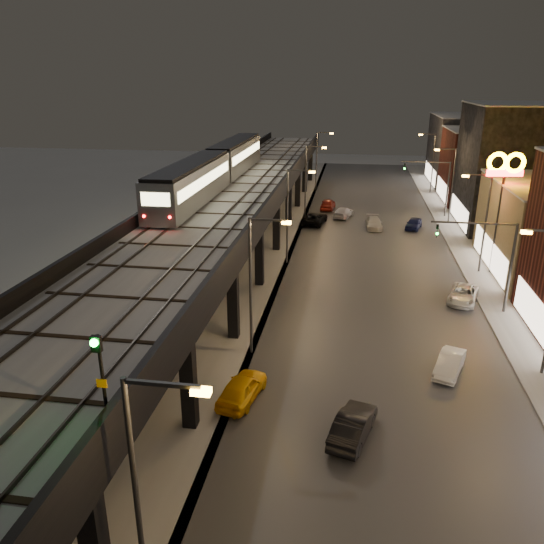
{
  "coord_description": "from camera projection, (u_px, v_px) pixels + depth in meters",
  "views": [
    {
      "loc": [
        5.29,
        -16.87,
        16.72
      ],
      "look_at": [
        0.37,
        14.75,
        5.0
      ],
      "focal_mm": 35.0,
      "sensor_mm": 36.0,
      "label": 1
    }
  ],
  "objects": [
    {
      "name": "elevated_viaduct",
      "position": [
        234.0,
        202.0,
        50.65
      ],
      "size": [
        9.0,
        100.0,
        6.3
      ],
      "color": "black",
      "rests_on": "ground"
    },
    {
      "name": "streetlight_left_4",
      "position": [
        318.0,
        157.0,
        82.59
      ],
      "size": [
        2.57,
        0.28,
        9.0
      ],
      "color": "#38383A",
      "rests_on": "ground"
    },
    {
      "name": "streetlight_left_1",
      "position": [
        255.0,
        277.0,
        32.49
      ],
      "size": [
        2.57,
        0.28,
        9.0
      ],
      "color": "#38383A",
      "rests_on": "ground"
    },
    {
      "name": "streetlight_right_4",
      "position": [
        432.0,
        159.0,
        80.12
      ],
      "size": [
        2.56,
        0.28,
        9.0
      ],
      "color": "#38383A",
      "rests_on": "ground"
    },
    {
      "name": "sidewalk_right",
      "position": [
        475.0,
        258.0,
        52.1
      ],
      "size": [
        4.0,
        120.0,
        0.14
      ],
      "primitive_type": "cube",
      "color": "#9FA1A8",
      "rests_on": "ground"
    },
    {
      "name": "viaduct_parapet_streetside",
      "position": [
        279.0,
        190.0,
        49.74
      ],
      "size": [
        0.3,
        100.0,
        1.1
      ],
      "primitive_type": "cube",
      "color": "black",
      "rests_on": "elevated_viaduct"
    },
    {
      "name": "traffic_light_rig_a",
      "position": [
        496.0,
        256.0,
        38.75
      ],
      "size": [
        6.1,
        0.34,
        7.0
      ],
      "color": "#38383A",
      "rests_on": "ground"
    },
    {
      "name": "car_mid_silver",
      "position": [
        315.0,
        219.0,
        64.21
      ],
      "size": [
        3.14,
        5.4,
        1.41
      ],
      "primitive_type": "imported",
      "rotation": [
        0.0,
        0.0,
        2.98
      ],
      "color": "black",
      "rests_on": "ground"
    },
    {
      "name": "car_onc_silver",
      "position": [
        450.0,
        364.0,
        31.71
      ],
      "size": [
        2.47,
        3.91,
        1.22
      ],
      "primitive_type": "imported",
      "rotation": [
        0.0,
        0.0,
        -0.35
      ],
      "color": "white",
      "rests_on": "ground"
    },
    {
      "name": "car_near_white",
      "position": [
        353.0,
        426.0,
        25.97
      ],
      "size": [
        2.54,
        4.45,
        1.39
      ],
      "primitive_type": "imported",
      "rotation": [
        0.0,
        0.0,
        2.87
      ],
      "color": "black",
      "rests_on": "ground"
    },
    {
      "name": "car_onc_white",
      "position": [
        374.0,
        223.0,
        62.46
      ],
      "size": [
        2.03,
        4.43,
        1.26
      ],
      "primitive_type": "imported",
      "rotation": [
        0.0,
        0.0,
        0.06
      ],
      "color": "silver",
      "rests_on": "ground"
    },
    {
      "name": "viaduct_trackbed",
      "position": [
        234.0,
        194.0,
        50.5
      ],
      "size": [
        8.4,
        100.0,
        0.32
      ],
      "color": "#B2B7C1",
      "rests_on": "elevated_viaduct"
    },
    {
      "name": "sign_mcdonalds",
      "position": [
        505.0,
        175.0,
        45.29
      ],
      "size": [
        3.24,
        0.62,
        10.88
      ],
      "color": "#38383A",
      "rests_on": "ground"
    },
    {
      "name": "car_onc_dark",
      "position": [
        463.0,
        295.0,
        41.85
      ],
      "size": [
        3.23,
        4.78,
        1.22
      ],
      "primitive_type": "imported",
      "rotation": [
        0.0,
        0.0,
        -0.3
      ],
      "color": "white",
      "rests_on": "ground"
    },
    {
      "name": "building_d",
      "position": [
        519.0,
        168.0,
        60.81
      ],
      "size": [
        12.2,
        13.2,
        14.16
      ],
      "color": "black",
      "rests_on": "ground"
    },
    {
      "name": "streetlight_left_2",
      "position": [
        290.0,
        210.0,
        49.19
      ],
      "size": [
        2.57,
        0.28,
        9.0
      ],
      "color": "#38383A",
      "rests_on": "ground"
    },
    {
      "name": "road_surface",
      "position": [
        372.0,
        254.0,
        53.55
      ],
      "size": [
        17.0,
        120.0,
        0.06
      ],
      "primitive_type": "cube",
      "color": "#46474D",
      "rests_on": "ground"
    },
    {
      "name": "car_far_white",
      "position": [
        328.0,
        205.0,
        71.28
      ],
      "size": [
        2.06,
        4.46,
        1.48
      ],
      "primitive_type": "imported",
      "rotation": [
        0.0,
        0.0,
        3.07
      ],
      "color": "maroon",
      "rests_on": "ground"
    },
    {
      "name": "car_mid_dark",
      "position": [
        343.0,
        213.0,
        67.28
      ],
      "size": [
        2.91,
        4.76,
        1.29
      ],
      "primitive_type": "imported",
      "rotation": [
        0.0,
        0.0,
        2.88
      ],
      "color": "silver",
      "rests_on": "ground"
    },
    {
      "name": "under_viaduct_pavement",
      "position": [
        242.0,
        248.0,
        55.5
      ],
      "size": [
        11.0,
        120.0,
        0.06
      ],
      "primitive_type": "cube",
      "color": "#9FA1A8",
      "rests_on": "ground"
    },
    {
      "name": "car_onc_red",
      "position": [
        414.0,
        224.0,
        62.18
      ],
      "size": [
        2.5,
        4.07,
        1.29
      ],
      "primitive_type": "imported",
      "rotation": [
        0.0,
        0.0,
        -0.28
      ],
      "color": "#101543",
      "rests_on": "ground"
    },
    {
      "name": "viaduct_parapet_far",
      "position": [
        190.0,
        187.0,
        50.99
      ],
      "size": [
        0.3,
        100.0,
        1.1
      ],
      "primitive_type": "cube",
      "color": "black",
      "rests_on": "elevated_viaduct"
    },
    {
      "name": "car_taxi",
      "position": [
        242.0,
        389.0,
        29.03
      ],
      "size": [
        2.45,
        4.45,
        1.43
      ],
      "primitive_type": "imported",
      "rotation": [
        0.0,
        0.0,
        2.95
      ],
      "color": "#FFBA0B",
      "rests_on": "ground"
    },
    {
      "name": "streetlight_right_2",
      "position": [
        483.0,
        217.0,
        46.72
      ],
      "size": [
        2.56,
        0.28,
        9.0
      ],
      "color": "#38383A",
      "rests_on": "ground"
    },
    {
      "name": "streetlight_right_3",
      "position": [
        451.0,
        180.0,
        63.42
      ],
      "size": [
        2.56,
        0.28,
        9.0
      ],
      "color": "#38383A",
      "rests_on": "ground"
    },
    {
      "name": "traffic_light_rig_b",
      "position": [
        439.0,
        182.0,
        66.58
      ],
      "size": [
        6.1,
        0.34,
        7.0
      ],
      "color": "#38383A",
      "rests_on": "ground"
    },
    {
      "name": "building_e",
      "position": [
        489.0,
        166.0,
        74.49
      ],
      "size": [
        12.2,
        12.2,
        10.16
      ],
      "color": "#4A1A14",
      "rests_on": "ground"
    },
    {
      "name": "subway_train",
      "position": [
        217.0,
        167.0,
        53.43
      ],
      "size": [
        2.87,
        34.56,
        3.43
      ],
      "color": "gray",
      "rests_on": "viaduct_trackbed"
    },
    {
      "name": "building_f",
      "position": [
        470.0,
        150.0,
        87.31
      ],
      "size": [
        12.2,
        16.2,
        11.16
      ],
      "color": "#28282C",
      "rests_on": "ground"
    },
    {
      "name": "rail_signal",
      "position": [
        99.0,
        360.0,
        16.1
      ],
      "size": [
        0.33,
        0.42,
        2.88
      ],
      "color": "black",
      "rests_on": "viaduct_trackbed"
    },
    {
      "name": "streetlight_left_0",
      "position": [
        144.0,
        488.0,
        15.79
      ],
      "size": [
        2.57,
        0.28,
        9.0
      ],
      "color": "#38383A",
      "rests_on": "ground"
    },
    {
      "name": "ground",
      "position": [
        209.0,
        503.0,
        22.17
      ],
      "size": [
        220.0,
        220.0,
        0.0
      ],
      "primitive_type": "plane",
      "color": "silver"
    },
    {
      "name": "streetlight_left_3",
      "position": [
        308.0,
        176.0,
        65.89
      ],
      "size": [
        2.57,
        0.28,
        9.0
      ],
      "color": "#38383A",
      "rests_on": "ground"
    }
  ]
}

